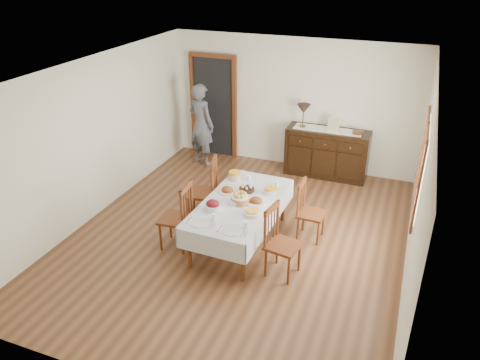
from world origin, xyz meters
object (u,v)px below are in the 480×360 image
(chair_left_near, at_px, (178,216))
(table_lamp, at_px, (304,110))
(chair_right_near, at_px, (280,241))
(sideboard, at_px, (327,153))
(chair_left_far, at_px, (205,190))
(person, at_px, (201,122))
(chair_right_far, at_px, (309,210))
(dining_table, at_px, (240,207))

(chair_left_near, bearing_deg, table_lamp, 157.52)
(chair_right_near, distance_m, sideboard, 3.35)
(chair_left_far, bearing_deg, chair_right_near, 44.60)
(person, relative_size, table_lamp, 3.94)
(chair_left_near, distance_m, sideboard, 3.61)
(chair_left_near, distance_m, table_lamp, 3.49)
(chair_right_far, bearing_deg, chair_right_near, 173.40)
(dining_table, distance_m, chair_right_far, 1.07)
(chair_right_near, relative_size, person, 0.56)
(chair_left_far, xyz_separation_m, chair_right_near, (1.54, -0.93, -0.04))
(dining_table, height_order, table_lamp, table_lamp)
(chair_right_near, bearing_deg, dining_table, 66.16)
(dining_table, relative_size, table_lamp, 4.51)
(chair_left_near, height_order, chair_right_far, chair_left_near)
(chair_left_near, xyz_separation_m, chair_right_far, (1.74, 0.94, -0.05))
(chair_left_near, relative_size, chair_right_near, 1.03)
(chair_left_far, distance_m, person, 2.34)
(chair_right_near, xyz_separation_m, sideboard, (-0.05, 3.35, -0.04))
(chair_left_near, relative_size, chair_left_far, 0.95)
(chair_right_near, bearing_deg, person, 50.55)
(dining_table, xyz_separation_m, chair_right_far, (0.93, 0.50, -0.14))
(chair_left_far, distance_m, table_lamp, 2.69)
(sideboard, height_order, table_lamp, table_lamp)
(dining_table, xyz_separation_m, chair_right_near, (0.78, -0.52, -0.10))
(person, bearing_deg, chair_left_near, 128.15)
(sideboard, bearing_deg, chair_right_far, -85.09)
(chair_left_near, height_order, table_lamp, table_lamp)
(chair_right_far, height_order, person, person)
(chair_right_far, distance_m, table_lamp, 2.55)
(chair_right_near, height_order, table_lamp, table_lamp)
(person, bearing_deg, table_lamp, -151.67)
(dining_table, bearing_deg, person, 127.95)
(dining_table, height_order, chair_left_far, chair_left_far)
(dining_table, distance_m, chair_left_far, 0.87)
(chair_left_far, xyz_separation_m, person, (-1.04, 2.07, 0.35))
(chair_right_far, bearing_deg, table_lamp, 19.02)
(chair_left_far, distance_m, chair_right_near, 1.80)
(table_lamp, bearing_deg, chair_left_near, -107.59)
(chair_right_near, distance_m, table_lamp, 3.46)
(chair_right_far, bearing_deg, person, 56.04)
(chair_left_near, bearing_deg, chair_right_near, 82.35)
(chair_left_near, height_order, sideboard, chair_left_near)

